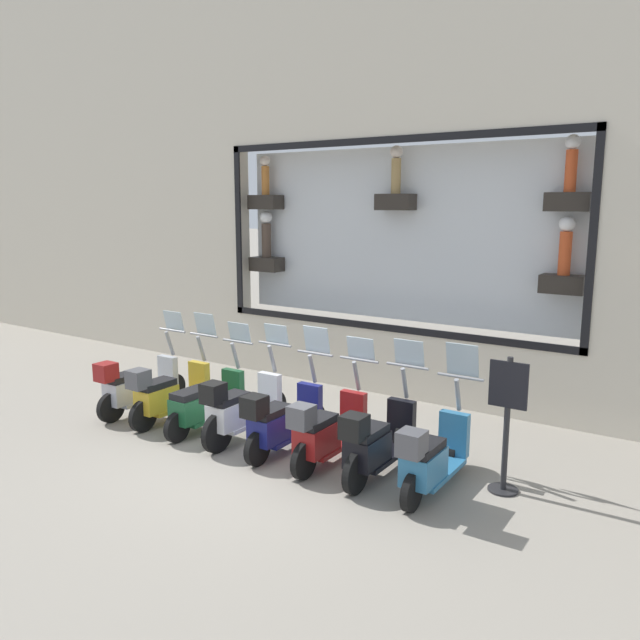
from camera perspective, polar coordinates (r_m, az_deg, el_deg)
The scene contains 11 objects.
ground_plane at distance 8.66m, azimuth -5.07°, elevation -12.41°, with size 120.00×120.00×0.00m, color gray.
building_facade at distance 11.06m, azimuth 6.73°, elevation 16.01°, with size 1.18×36.00×8.67m.
scooter_teal_0 at distance 7.58m, azimuth 10.12°, elevation -12.23°, with size 1.79×0.61×1.66m.
scooter_black_1 at distance 7.88m, azimuth 5.14°, elevation -11.07°, with size 1.80×0.60×1.62m.
scooter_red_2 at distance 8.23m, azimuth 0.53°, elevation -10.15°, with size 1.80×0.60×1.56m.
scooter_navy_3 at distance 8.63m, azimuth -3.63°, elevation -9.18°, with size 1.79×0.61×1.63m.
scooter_white_4 at distance 9.07m, azimuth -7.34°, elevation -8.08°, with size 1.81×0.60×1.58m.
scooter_green_5 at distance 9.60m, azimuth -10.51°, elevation -7.59°, with size 1.79×0.60×1.53m.
scooter_yellow_6 at distance 10.06m, azimuth -13.79°, elevation -6.54°, with size 1.80×0.61×1.61m.
scooter_silver_7 at distance 10.59m, azimuth -16.53°, elevation -5.82°, with size 1.80×0.61×1.57m.
shop_sign_post at distance 7.70m, azimuth 16.70°, elevation -8.77°, with size 0.36×0.45×1.64m.
Camera 1 is at (-6.20, -5.01, 3.38)m, focal length 35.00 mm.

